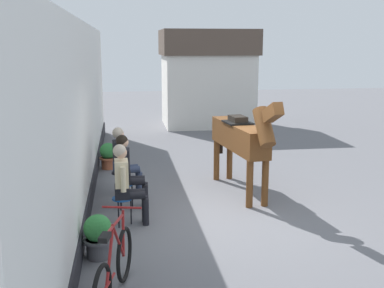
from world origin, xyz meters
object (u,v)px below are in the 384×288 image
seated_visitor_far (123,157)px  flower_planter_nearest (98,235)px  seated_visitor_near (126,180)px  seated_visitor_middle (127,168)px  saddled_horse_center (242,138)px  flower_planter_farthest (108,155)px  leaning_bicycle (114,270)px

seated_visitor_far → flower_planter_nearest: (-0.38, -2.88, -0.44)m
seated_visitor_near → flower_planter_nearest: bearing=-108.7°
flower_planter_nearest → seated_visitor_far: bearing=82.5°
seated_visitor_middle → seated_visitor_far: same height
saddled_horse_center → flower_planter_nearest: saddled_horse_center is taller
seated_visitor_middle → flower_planter_farthest: (-0.44, 2.98, -0.44)m
flower_planter_nearest → seated_visitor_middle: bearing=77.6°
seated_visitor_near → flower_planter_farthest: seated_visitor_near is taller
seated_visitor_middle → saddled_horse_center: (2.28, 0.58, 0.38)m
saddled_horse_center → seated_visitor_middle: bearing=-165.9°
saddled_horse_center → leaning_bicycle: saddled_horse_center is taller
leaning_bicycle → saddled_horse_center: bearing=57.2°
seated_visitor_middle → flower_planter_nearest: size_ratio=2.17×
flower_planter_nearest → seated_visitor_near: bearing=71.3°
flower_planter_farthest → seated_visitor_near: bearing=-84.0°
seated_visitor_near → seated_visitor_far: size_ratio=1.00×
seated_visitor_middle → seated_visitor_far: bearing=95.3°
flower_planter_nearest → flower_planter_farthest: size_ratio=1.00×
flower_planter_nearest → flower_planter_farthest: bearing=89.8°
saddled_horse_center → seated_visitor_far: bearing=174.1°
flower_planter_farthest → leaning_bicycle: size_ratio=0.37×
seated_visitor_near → flower_planter_farthest: 3.86m
leaning_bicycle → seated_visitor_middle: bearing=86.4°
seated_visitor_middle → saddled_horse_center: size_ratio=0.46×
seated_visitor_far → seated_visitor_near: bearing=-88.7°
flower_planter_farthest → leaning_bicycle: (0.23, -6.28, 0.06)m
seated_visitor_near → flower_planter_farthest: bearing=96.0°
seated_visitor_far → flower_planter_farthest: bearing=99.5°
seated_visitor_near → leaning_bicycle: seated_visitor_near is taller
leaning_bicycle → seated_visitor_far: bearing=88.2°
saddled_horse_center → leaning_bicycle: bearing=-122.8°
seated_visitor_middle → leaning_bicycle: bearing=-93.6°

